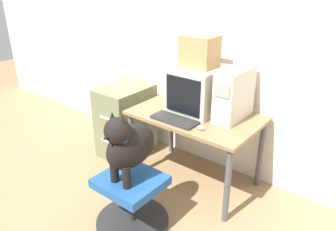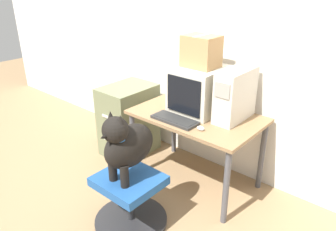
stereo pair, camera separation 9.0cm
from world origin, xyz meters
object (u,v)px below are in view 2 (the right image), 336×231
dog (126,144)px  filing_cabinet (129,120)px  keyboard (175,120)px  cardboard_box (201,51)px  office_chair (130,201)px  pc_tower (235,95)px  crt_monitor (199,89)px

dog → filing_cabinet: 1.23m
keyboard → cardboard_box: (0.01, 0.34, 0.53)m
office_chair → cardboard_box: (-0.00, 0.91, 1.04)m
pc_tower → filing_cabinet: 1.33m
pc_tower → dog: (-0.35, -0.94, -0.20)m
office_chair → filing_cabinet: 1.19m
office_chair → dog: bearing=-90.0°
office_chair → dog: 0.52m
pc_tower → dog: bearing=-110.1°
cardboard_box → office_chair: bearing=-89.8°
pc_tower → cardboard_box: 0.48m
crt_monitor → pc_tower: bearing=5.1°
dog → cardboard_box: (-0.00, 0.92, 0.52)m
pc_tower → dog: 1.02m
keyboard → dog: 0.58m
pc_tower → office_chair: bearing=-110.2°
keyboard → office_chair: 0.77m
cardboard_box → crt_monitor: bearing=-90.0°
crt_monitor → pc_tower: 0.35m
office_chair → cardboard_box: 1.38m
cardboard_box → pc_tower: bearing=4.5°
cardboard_box → dog: bearing=-89.8°
keyboard → office_chair: bearing=-88.7°
dog → filing_cabinet: bearing=136.7°
pc_tower → office_chair: pc_tower is taller
cardboard_box → filing_cabinet: bearing=-172.9°
filing_cabinet → pc_tower: bearing=6.4°
keyboard → dog: bearing=-88.7°
keyboard → cardboard_box: bearing=88.3°
office_chair → filing_cabinet: filing_cabinet is taller
filing_cabinet → dog: bearing=-43.3°
crt_monitor → cardboard_box: (0.00, 0.00, 0.34)m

